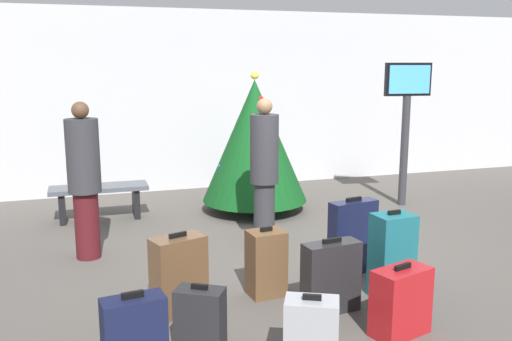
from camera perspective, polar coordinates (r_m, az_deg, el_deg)
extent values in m
plane|color=#514C47|center=(6.60, 4.28, -8.08)|extent=(16.00, 16.00, 0.00)
cube|color=silver|center=(9.71, -3.70, 7.23)|extent=(16.00, 0.20, 3.02)
cylinder|color=#4C3319|center=(8.22, -0.14, -3.56)|extent=(0.12, 0.12, 0.17)
cone|color=#0F4719|center=(8.03, -0.14, 3.07)|extent=(1.53, 1.53, 1.75)
sphere|color=#F2D84C|center=(7.95, -0.14, 9.76)|extent=(0.12, 0.12, 0.12)
sphere|color=yellow|center=(7.95, 1.70, 4.80)|extent=(0.08, 0.08, 0.08)
sphere|color=blue|center=(7.96, -3.66, 0.40)|extent=(0.08, 0.08, 0.08)
sphere|color=blue|center=(8.34, -2.46, 2.11)|extent=(0.08, 0.08, 0.08)
sphere|color=red|center=(7.90, 0.51, 7.37)|extent=(0.08, 0.08, 0.08)
sphere|color=yellow|center=(8.35, -1.03, 3.56)|extent=(0.08, 0.08, 0.08)
sphere|color=blue|center=(8.58, -0.25, 1.27)|extent=(0.08, 0.08, 0.08)
cylinder|color=#333338|center=(8.71, 14.97, 1.93)|extent=(0.12, 0.12, 1.67)
cube|color=black|center=(8.61, 15.33, 9.01)|extent=(0.72, 0.16, 0.49)
cube|color=#4CB2F2|center=(8.57, 15.50, 9.00)|extent=(0.64, 0.09, 0.41)
cube|color=#4C5159|center=(7.98, -15.83, -1.74)|extent=(1.32, 0.44, 0.06)
cube|color=black|center=(8.03, -19.27, -3.62)|extent=(0.08, 0.35, 0.42)
cube|color=black|center=(8.06, -12.22, -3.19)|extent=(0.08, 0.35, 0.42)
cylinder|color=#4C1419|center=(6.49, -16.94, -5.37)|extent=(0.27, 0.27, 0.76)
cylinder|color=#333338|center=(6.32, -17.34, 1.45)|extent=(0.51, 0.51, 0.81)
sphere|color=brown|center=(6.26, -17.60, 5.92)|extent=(0.19, 0.19, 0.19)
cylinder|color=#333338|center=(6.66, 0.85, -4.45)|extent=(0.25, 0.25, 0.76)
cylinder|color=#333338|center=(6.50, 0.87, 2.22)|extent=(0.37, 0.37, 0.81)
sphere|color=#8C6647|center=(6.44, 0.88, 6.60)|extent=(0.19, 0.19, 0.19)
cube|color=#232326|center=(4.98, 7.70, -10.81)|extent=(0.53, 0.26, 0.63)
cube|color=black|center=(4.87, 7.80, -7.13)|extent=(0.18, 0.05, 0.04)
cube|color=#19606B|center=(5.35, 13.79, -8.52)|extent=(0.38, 0.30, 0.80)
cube|color=black|center=(5.23, 14.00, -4.20)|extent=(0.13, 0.04, 0.04)
cube|color=#9EA0A5|center=(4.12, 5.70, -16.45)|extent=(0.45, 0.38, 0.53)
cube|color=black|center=(3.99, 5.78, -12.81)|extent=(0.13, 0.09, 0.04)
cube|color=brown|center=(5.28, 1.05, -9.48)|extent=(0.36, 0.30, 0.62)
cube|color=black|center=(5.17, 1.06, -6.05)|extent=(0.12, 0.04, 0.04)
cube|color=#B2191E|center=(4.71, 14.64, -12.91)|extent=(0.53, 0.38, 0.55)
cube|color=black|center=(4.60, 14.83, -9.52)|extent=(0.17, 0.08, 0.04)
cube|color=#232326|center=(4.32, -5.74, -15.19)|extent=(0.41, 0.36, 0.52)
cube|color=black|center=(4.20, -5.82, -11.78)|extent=(0.12, 0.09, 0.04)
cube|color=black|center=(3.53, -12.55, -12.36)|extent=(0.14, 0.05, 0.04)
cube|color=#141938|center=(5.87, 9.88, -6.75)|extent=(0.54, 0.26, 0.77)
cube|color=black|center=(5.76, 10.01, -2.92)|extent=(0.18, 0.06, 0.04)
cube|color=brown|center=(4.95, -7.92, -10.60)|extent=(0.51, 0.38, 0.69)
cube|color=black|center=(4.83, -8.04, -6.58)|extent=(0.16, 0.08, 0.04)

